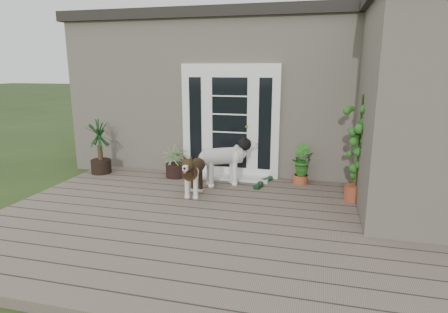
# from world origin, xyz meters

# --- Properties ---
(deck) EXTENTS (6.20, 4.60, 0.12)m
(deck) POSITION_xyz_m (0.00, 0.40, 0.06)
(deck) COLOR #6B5B4C
(deck) RESTS_ON ground
(house_main) EXTENTS (7.40, 4.00, 3.10)m
(house_main) POSITION_xyz_m (0.00, 4.65, 1.55)
(house_main) COLOR #665E54
(house_main) RESTS_ON ground
(roof_main) EXTENTS (7.60, 4.20, 0.20)m
(roof_main) POSITION_xyz_m (0.00, 4.65, 3.20)
(roof_main) COLOR #2D2826
(roof_main) RESTS_ON house_main
(house_wing) EXTENTS (1.60, 2.40, 3.10)m
(house_wing) POSITION_xyz_m (2.90, 1.50, 1.55)
(house_wing) COLOR #665E54
(house_wing) RESTS_ON ground
(door_unit) EXTENTS (1.90, 0.14, 2.15)m
(door_unit) POSITION_xyz_m (-0.20, 2.60, 1.19)
(door_unit) COLOR white
(door_unit) RESTS_ON deck
(door_step) EXTENTS (1.60, 0.40, 0.05)m
(door_step) POSITION_xyz_m (-0.20, 2.40, 0.14)
(door_step) COLOR white
(door_step) RESTS_ON deck
(brindle_dog) EXTENTS (0.39, 0.81, 0.66)m
(brindle_dog) POSITION_xyz_m (-0.49, 1.28, 0.45)
(brindle_dog) COLOR #382514
(brindle_dog) RESTS_ON deck
(white_dog) EXTENTS (1.02, 0.82, 0.79)m
(white_dog) POSITION_xyz_m (-0.18, 1.94, 0.51)
(white_dog) COLOR white
(white_dog) RESTS_ON deck
(spider_plant) EXTENTS (0.69, 0.69, 0.69)m
(spider_plant) POSITION_xyz_m (-1.19, 2.23, 0.47)
(spider_plant) COLOR #819E61
(spider_plant) RESTS_ON deck
(yucca) EXTENTS (0.87, 0.87, 1.08)m
(yucca) POSITION_xyz_m (-2.75, 2.11, 0.66)
(yucca) COLOR black
(yucca) RESTS_ON deck
(herb_a) EXTENTS (0.52, 0.52, 0.49)m
(herb_a) POSITION_xyz_m (1.20, 2.40, 0.37)
(herb_a) COLOR #1F4C15
(herb_a) RESTS_ON deck
(herb_b) EXTENTS (0.47, 0.47, 0.53)m
(herb_b) POSITION_xyz_m (1.18, 2.40, 0.38)
(herb_b) COLOR #1B5919
(herb_b) RESTS_ON deck
(herb_c) EXTENTS (0.43, 0.43, 0.57)m
(herb_c) POSITION_xyz_m (2.24, 2.40, 0.40)
(herb_c) COLOR #285919
(herb_c) RESTS_ON deck
(sapling) EXTENTS (0.61, 0.61, 1.75)m
(sapling) POSITION_xyz_m (2.08, 1.68, 0.99)
(sapling) COLOR #195016
(sapling) RESTS_ON deck
(clog_left) EXTENTS (0.19, 0.30, 0.08)m
(clog_left) POSITION_xyz_m (0.48, 1.93, 0.16)
(clog_left) COLOR black
(clog_left) RESTS_ON deck
(clog_right) EXTENTS (0.25, 0.28, 0.08)m
(clog_right) POSITION_xyz_m (0.57, 2.38, 0.16)
(clog_right) COLOR #173A1D
(clog_right) RESTS_ON deck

